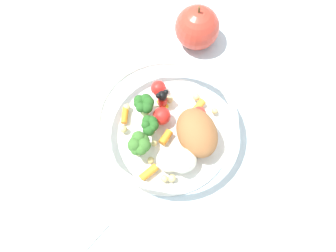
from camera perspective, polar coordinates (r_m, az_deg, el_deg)
name	(u,v)px	position (r m, az deg, el deg)	size (l,w,h in m)	color
ground_plane	(167,134)	(0.59, -0.22, -1.17)	(2.40, 2.40, 0.00)	silver
food_container	(172,132)	(0.56, 0.61, -0.84)	(0.21, 0.21, 0.06)	white
loose_apple	(197,27)	(0.64, 4.35, 14.40)	(0.07, 0.07, 0.09)	#BC3828
folded_napkin	(37,229)	(0.57, -18.85, -14.34)	(0.14, 0.14, 0.01)	silver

